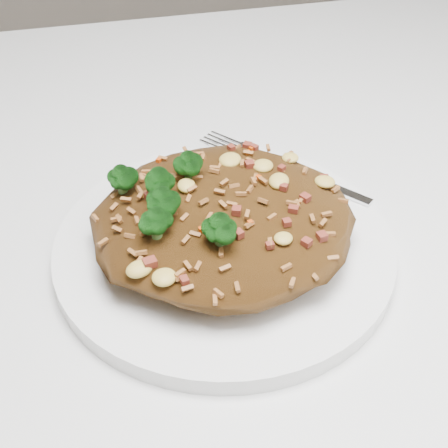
% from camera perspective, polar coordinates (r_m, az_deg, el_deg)
% --- Properties ---
extents(dining_table, '(1.20, 0.80, 0.75)m').
position_cam_1_polar(dining_table, '(0.57, 3.37, -5.07)').
color(dining_table, silver).
rests_on(dining_table, ground).
extents(plate, '(0.25, 0.25, 0.01)m').
position_cam_1_polar(plate, '(0.46, 0.00, -2.10)').
color(plate, white).
rests_on(plate, dining_table).
extents(fried_rice, '(0.18, 0.17, 0.06)m').
position_cam_1_polar(fried_rice, '(0.43, -0.18, 1.26)').
color(fried_rice, brown).
rests_on(fried_rice, plate).
extents(fork, '(0.12, 0.13, 0.00)m').
position_cam_1_polar(fork, '(0.52, 6.11, 4.88)').
color(fork, silver).
rests_on(fork, plate).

